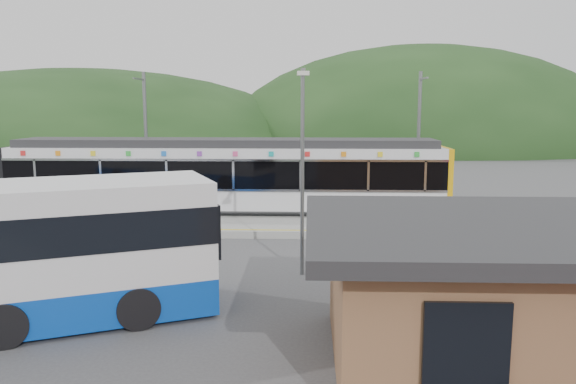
{
  "coord_description": "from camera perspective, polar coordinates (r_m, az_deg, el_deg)",
  "views": [
    {
      "loc": [
        1.44,
        -20.2,
        5.29
      ],
      "look_at": [
        0.65,
        1.0,
        2.02
      ],
      "focal_mm": 35.0,
      "sensor_mm": 36.0,
      "label": 1
    }
  ],
  "objects": [
    {
      "name": "station_shelter",
      "position": [
        12.65,
        23.45,
        -9.17
      ],
      "size": [
        9.2,
        6.2,
        3.0
      ],
      "color": "#946340",
      "rests_on": "ground"
    },
    {
      "name": "yellow_line",
      "position": [
        22.8,
        -1.53,
        -3.88
      ],
      "size": [
        26.0,
        0.1,
        0.01
      ],
      "primitive_type": "cube",
      "color": "yellow",
      "rests_on": "platform"
    },
    {
      "name": "catenary_mast_west",
      "position": [
        30.02,
        -14.24,
        5.36
      ],
      "size": [
        0.18,
        1.8,
        7.0
      ],
      "color": "slate",
      "rests_on": "ground"
    },
    {
      "name": "train",
      "position": [
        26.68,
        -6.17,
        1.76
      ],
      "size": [
        20.44,
        3.01,
        3.74
      ],
      "color": "black",
      "rests_on": "ground"
    },
    {
      "name": "hills",
      "position": [
        26.46,
        12.46,
        -2.98
      ],
      "size": [
        146.0,
        149.0,
        26.0
      ],
      "color": "#1E3D19",
      "rests_on": "ground"
    },
    {
      "name": "catenary_mast_east",
      "position": [
        29.34,
        13.13,
        5.33
      ],
      "size": [
        0.18,
        1.8,
        7.0
      ],
      "color": "slate",
      "rests_on": "ground"
    },
    {
      "name": "platform",
      "position": [
        24.1,
        -1.33,
        -3.56
      ],
      "size": [
        26.0,
        3.2,
        0.3
      ],
      "primitive_type": "cube",
      "color": "#9E9E99",
      "rests_on": "ground"
    },
    {
      "name": "lamp_post",
      "position": [
        17.14,
        1.47,
        3.79
      ],
      "size": [
        0.35,
        1.11,
        6.4
      ],
      "rotation": [
        0.0,
        0.0,
        0.03
      ],
      "color": "slate",
      "rests_on": "ground"
    },
    {
      "name": "ground",
      "position": [
        20.94,
        -1.88,
        -5.89
      ],
      "size": [
        120.0,
        120.0,
        0.0
      ],
      "primitive_type": "plane",
      "color": "#4C4C4F",
      "rests_on": "ground"
    }
  ]
}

